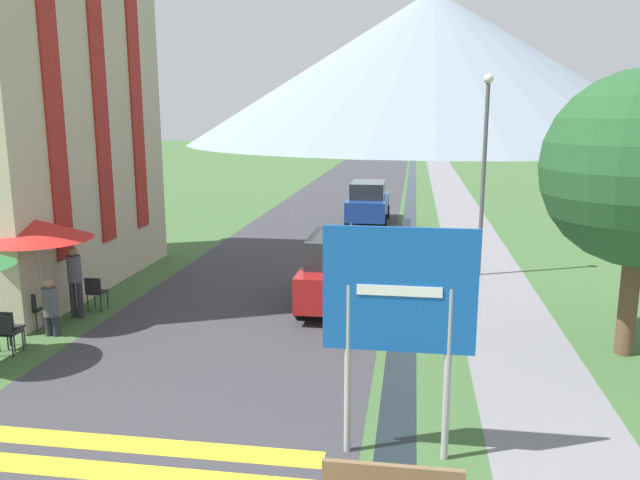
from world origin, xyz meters
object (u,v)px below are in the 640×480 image
Objects in this scene: parked_car_near at (340,270)px; cafe_umbrella_middle_red at (36,230)px; road_sign at (399,308)px; streetlamp at (484,160)px; hotel_building at (9,75)px; cafe_chair_near_right at (8,326)px; person_standing_terrace at (75,277)px; parked_car_far at (368,202)px; person_seated_far at (50,304)px; cafe_chair_near_left at (6,331)px; cafe_chair_middle at (31,307)px; cafe_chair_far_left at (95,291)px.

parked_car_near is 1.57× the size of cafe_umbrella_middle_red.
streetlamp reaches higher than road_sign.
hotel_building is 1.82× the size of streetlamp.
cafe_chair_near_right is 2.23m from person_standing_terrace.
parked_car_far is 0.70× the size of streetlamp.
hotel_building reaches higher than person_standing_terrace.
person_seated_far is at bearing -152.19° from parked_car_near.
cafe_chair_near_left is 1.00× the size of cafe_chair_middle.
person_seated_far reaches higher than cafe_chair_near_right.
person_standing_terrace is at bearing 109.54° from cafe_chair_near_right.
parked_car_near is at bearing 103.11° from road_sign.
streetlamp is (10.03, 7.62, 2.90)m from cafe_chair_near_right.
parked_car_far is 4.80× the size of cafe_chair_near_right.
cafe_chair_near_right is at bearing -112.43° from person_seated_far.
cafe_umbrella_middle_red is (2.52, -3.26, -3.52)m from hotel_building.
road_sign is at bearing -64.36° from cafe_chair_far_left.
cafe_chair_middle is at bearing 104.70° from cafe_chair_near_left.
person_standing_terrace is at bearing 85.40° from cafe_chair_near_left.
cafe_chair_middle is 12.49m from streetlamp.
parked_car_near is 0.94× the size of parked_car_far.
hotel_building is at bearing 145.95° from cafe_chair_near_right.
person_standing_terrace is at bearing -162.70° from parked_car_near.
road_sign reaches higher than cafe_chair_far_left.
parked_car_far is 17.24m from cafe_chair_near_right.
person_standing_terrace is at bearing 55.84° from cafe_umbrella_middle_red.
streetlamp reaches higher than parked_car_near.
parked_car_far is at bearing 69.05° from cafe_chair_middle.
cafe_chair_far_left is 1.00× the size of cafe_chair_middle.
cafe_chair_near_left is 0.66× the size of person_seated_far.
road_sign is 9.28m from cafe_chair_middle.
road_sign is 9.16m from cafe_umbrella_middle_red.
road_sign reaches higher than cafe_chair_near_right.
cafe_chair_middle is 1.19m from person_standing_terrace.
streetlamp is at bearing 12.63° from hotel_building.
parked_car_far reaches higher than cafe_chair_near_left.
road_sign is at bearing -26.43° from person_seated_far.
road_sign is at bearing -101.58° from streetlamp.
hotel_building is 7.04m from person_seated_far.
cafe_chair_far_left is at bearing -33.34° from hotel_building.
cafe_umbrella_middle_red is (-6.47, -2.53, 1.31)m from parked_car_near.
hotel_building is 15.15m from parked_car_far.
parked_car_far is at bearing 114.89° from streetlamp.
person_standing_terrace is (-7.63, 4.97, -1.18)m from road_sign.
streetlamp is at bearing 78.42° from road_sign.
parked_car_near is 0.66× the size of streetlamp.
cafe_chair_middle is (-0.75, -1.47, 0.00)m from cafe_chair_far_left.
cafe_chair_near_left is at bearing -102.39° from person_seated_far.
road_sign reaches higher than cafe_chair_middle.
person_standing_terrace is (-5.83, -13.96, 0.08)m from parked_car_far.
parked_car_far is at bearing 95.45° from road_sign.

